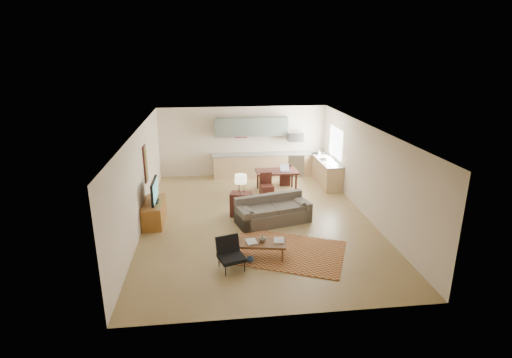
{
  "coord_description": "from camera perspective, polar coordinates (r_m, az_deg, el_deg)",
  "views": [
    {
      "loc": [
        -1.3,
        -10.73,
        4.74
      ],
      "look_at": [
        0.0,
        0.3,
        1.15
      ],
      "focal_mm": 28.0,
      "sensor_mm": 36.0,
      "label": 1
    }
  ],
  "objects": [
    {
      "name": "upper_cabinets",
      "position": [
        15.4,
        -0.65,
        7.48
      ],
      "size": [
        2.8,
        0.34,
        0.7
      ],
      "primitive_type": "cube",
      "color": "slate",
      "rests_on": "room"
    },
    {
      "name": "sofa",
      "position": [
        11.46,
        2.48,
        -4.47
      ],
      "size": [
        2.36,
        1.49,
        0.76
      ],
      "primitive_type": null,
      "rotation": [
        0.0,
        0.0,
        0.26
      ],
      "color": "#5A5349",
      "rests_on": "floor"
    },
    {
      "name": "console_table",
      "position": [
        11.93,
        -2.15,
        -3.63
      ],
      "size": [
        0.7,
        0.55,
        0.72
      ],
      "primitive_type": null,
      "rotation": [
        0.0,
        0.0,
        -0.24
      ],
      "color": "#3B1914",
      "rests_on": "floor"
    },
    {
      "name": "book_a",
      "position": [
        9.54,
        -1.39,
        -9.03
      ],
      "size": [
        0.34,
        0.4,
        0.03
      ],
      "primitive_type": "imported",
      "rotation": [
        0.0,
        0.0,
        0.15
      ],
      "color": "maroon",
      "rests_on": "coffee_table"
    },
    {
      "name": "kitchen_counter_back",
      "position": [
        15.67,
        1.61,
        2.06
      ],
      "size": [
        4.26,
        0.64,
        0.92
      ],
      "primitive_type": null,
      "color": "tan",
      "rests_on": "ground"
    },
    {
      "name": "triptych",
      "position": [
        15.54,
        -2.18,
        6.81
      ],
      "size": [
        1.7,
        0.04,
        0.5
      ],
      "primitive_type": null,
      "color": "beige",
      "rests_on": "room"
    },
    {
      "name": "room",
      "position": [
        11.33,
        0.18,
        0.5
      ],
      "size": [
        9.0,
        9.0,
        9.0
      ],
      "color": "olive",
      "rests_on": "ground"
    },
    {
      "name": "dining_chair_near",
      "position": [
        13.38,
        1.62,
        -0.96
      ],
      "size": [
        0.43,
        0.45,
        0.83
      ],
      "primitive_type": null,
      "rotation": [
        0.0,
        0.0,
        0.09
      ],
      "color": "#3B1914",
      "rests_on": "floor"
    },
    {
      "name": "coffee_table",
      "position": [
        9.67,
        0.26,
        -10.06
      ],
      "size": [
        1.43,
        0.77,
        0.41
      ],
      "primitive_type": null,
      "rotation": [
        0.0,
        0.0,
        -0.18
      ],
      "color": "#4C2C15",
      "rests_on": "floor"
    },
    {
      "name": "tv_credenza",
      "position": [
        11.82,
        -14.33,
        -4.62
      ],
      "size": [
        0.54,
        1.4,
        0.64
      ],
      "primitive_type": null,
      "color": "brown",
      "rests_on": "floor"
    },
    {
      "name": "table_lamp",
      "position": [
        11.71,
        -2.19,
        -0.67
      ],
      "size": [
        0.44,
        0.44,
        0.58
      ],
      "primitive_type": null,
      "rotation": [
        0.0,
        0.0,
        -0.32
      ],
      "color": "beige",
      "rests_on": "console_table"
    },
    {
      "name": "kitchen_microwave",
      "position": [
        15.62,
        5.65,
        6.05
      ],
      "size": [
        0.62,
        0.4,
        0.35
      ],
      "primitive_type": "cube",
      "color": "#A5A8AD",
      "rests_on": "room"
    },
    {
      "name": "kitchen_counter_right",
      "position": [
        14.99,
        9.96,
        1.05
      ],
      "size": [
        0.64,
        2.26,
        0.92
      ],
      "primitive_type": null,
      "color": "tan",
      "rests_on": "ground"
    },
    {
      "name": "laptop",
      "position": [
        13.87,
        4.23,
        1.58
      ],
      "size": [
        0.32,
        0.25,
        0.23
      ],
      "primitive_type": null,
      "rotation": [
        0.0,
        0.0,
        0.07
      ],
      "color": "#A5A8AD",
      "rests_on": "dining_table"
    },
    {
      "name": "vase",
      "position": [
        9.58,
        0.93,
        -8.43
      ],
      "size": [
        0.22,
        0.22,
        0.17
      ],
      "primitive_type": "imported",
      "rotation": [
        0.0,
        0.0,
        0.15
      ],
      "color": "black",
      "rests_on": "coffee_table"
    },
    {
      "name": "book_b",
      "position": [
        9.66,
        2.55,
        -8.72
      ],
      "size": [
        0.37,
        0.43,
        0.03
      ],
      "primitive_type": "imported",
      "rotation": [
        0.0,
        0.0,
        -0.19
      ],
      "color": "navy",
      "rests_on": "coffee_table"
    },
    {
      "name": "tv",
      "position": [
        11.59,
        -14.31,
        -1.67
      ],
      "size": [
        0.11,
        1.07,
        0.64
      ],
      "primitive_type": null,
      "color": "black",
      "rests_on": "tv_credenza"
    },
    {
      "name": "rug",
      "position": [
        10.03,
        4.27,
        -10.28
      ],
      "size": [
        3.33,
        2.88,
        0.02
      ],
      "primitive_type": "cube",
      "rotation": [
        0.0,
        0.0,
        -0.41
      ],
      "color": "maroon",
      "rests_on": "floor"
    },
    {
      "name": "dining_chair_far",
      "position": [
        14.71,
        4.17,
        0.74
      ],
      "size": [
        0.44,
        0.45,
        0.82
      ],
      "primitive_type": null,
      "rotation": [
        0.0,
        0.0,
        3.01
      ],
      "color": "#3B1914",
      "rests_on": "floor"
    },
    {
      "name": "soap_bottle",
      "position": [
        15.44,
        9.02,
        3.73
      ],
      "size": [
        0.12,
        0.12,
        0.19
      ],
      "primitive_type": "imported",
      "rotation": [
        0.0,
        0.0,
        0.17
      ],
      "color": "beige",
      "rests_on": "kitchen_counter_right"
    },
    {
      "name": "wall_art_left",
      "position": [
        12.21,
        -15.49,
        2.1
      ],
      "size": [
        0.06,
        0.42,
        1.1
      ],
      "primitive_type": null,
      "color": "olive",
      "rests_on": "room"
    },
    {
      "name": "armchair",
      "position": [
        9.14,
        -3.54,
        -10.74
      ],
      "size": [
        0.79,
        0.79,
        0.72
      ],
      "primitive_type": null,
      "rotation": [
        0.0,
        0.0,
        0.3
      ],
      "color": "black",
      "rests_on": "floor"
    },
    {
      "name": "kitchen_range",
      "position": [
        15.86,
        5.54,
        2.14
      ],
      "size": [
        0.62,
        0.62,
        0.9
      ],
      "primitive_type": "cube",
      "color": "#A5A8AD",
      "rests_on": "ground"
    },
    {
      "name": "dining_table",
      "position": [
        14.05,
        2.95,
        -0.24
      ],
      "size": [
        1.46,
        0.86,
        0.73
      ],
      "primitive_type": null,
      "rotation": [
        0.0,
        0.0,
        0.02
      ],
      "color": "#3B1914",
      "rests_on": "floor"
    },
    {
      "name": "window_right",
      "position": [
        14.81,
        11.31,
        5.13
      ],
      "size": [
        0.02,
        1.4,
        1.05
      ],
      "primitive_type": "cube",
      "color": "white",
      "rests_on": "room"
    }
  ]
}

